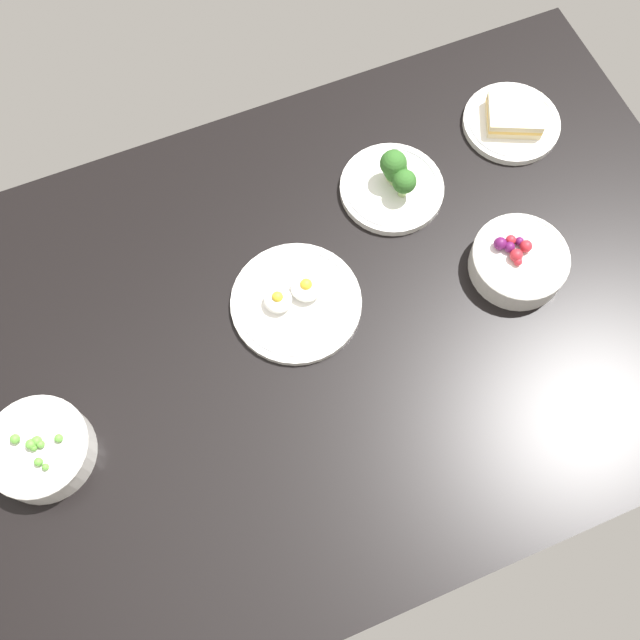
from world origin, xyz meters
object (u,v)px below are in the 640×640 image
at_px(plate_eggs, 296,301).
at_px(bowl_peas, 40,449).
at_px(plate_broccoli, 393,183).
at_px(plate_sandwich, 512,120).
at_px(bowl_berries, 518,261).

distance_m(plate_eggs, bowl_peas, 0.45).
bearing_deg(plate_broccoli, plate_sandwich, -170.33).
xyz_separation_m(bowl_berries, plate_eggs, (0.37, -0.08, -0.02)).
distance_m(bowl_peas, plate_sandwich, 0.98).
bearing_deg(plate_eggs, plate_sandwich, -159.84).
bearing_deg(bowl_berries, plate_sandwich, -116.61).
bearing_deg(plate_sandwich, plate_eggs, 20.16).
xyz_separation_m(plate_broccoli, bowl_peas, (0.68, 0.23, 0.01)).
xyz_separation_m(plate_eggs, plate_sandwich, (-0.50, -0.18, 0.00)).
relative_size(plate_eggs, plate_broccoli, 1.18).
distance_m(plate_broccoli, bowl_peas, 0.72).
bearing_deg(bowl_berries, plate_broccoli, -59.60).
bearing_deg(plate_broccoli, bowl_berries, 120.40).
distance_m(plate_eggs, plate_broccoli, 0.28).
xyz_separation_m(bowl_berries, bowl_peas, (0.81, 0.01, 0.00)).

